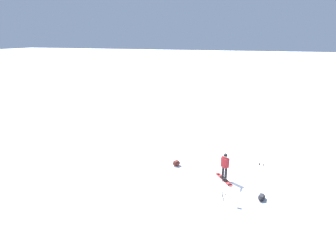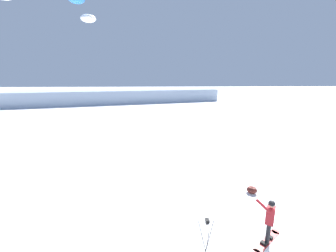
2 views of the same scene
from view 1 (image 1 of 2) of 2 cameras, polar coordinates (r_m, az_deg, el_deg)
ground_plane at (r=17.34m, az=10.28°, el=-9.89°), size 300.00×300.00×0.00m
snowboarder at (r=16.78m, az=10.96°, el=-7.24°), size 0.75×0.48×1.62m
snowboard at (r=17.17m, az=10.77°, el=-10.10°), size 1.45×1.13×0.10m
gear_bag_large at (r=18.50m, az=1.63°, el=-7.20°), size 0.63×0.61×0.33m
camera_tripod at (r=14.78m, az=10.83°, el=-11.08°), size 0.54×0.46×1.23m
gear_bag_small at (r=15.69m, az=17.67°, el=-13.00°), size 0.69×0.43×0.25m
ski_poles at (r=16.94m, az=17.56°, el=-8.19°), size 0.30×0.28×1.18m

